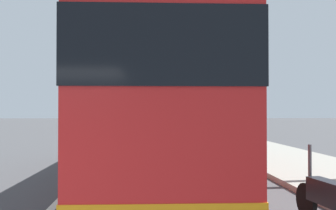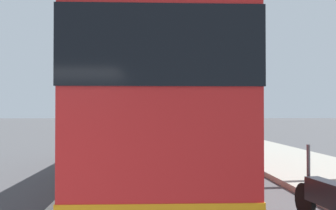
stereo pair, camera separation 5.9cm
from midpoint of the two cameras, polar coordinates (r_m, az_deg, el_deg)
name	(u,v)px [view 2 (the right image)]	position (r m, az deg, el deg)	size (l,w,h in m)	color
sidewalk_curb	(316,169)	(13.08, 20.03, -8.42)	(110.00, 3.60, 0.14)	gray
lane_divider_line	(85,173)	(12.18, -11.35, -9.32)	(110.00, 0.16, 0.01)	silver
coach_bus	(155,103)	(10.81, -1.62, 0.26)	(11.86, 2.71, 3.48)	red
motorcycle_nearest_curb	(332,200)	(6.73, 22.15, -12.17)	(2.24, 0.38, 1.24)	black
car_side_street	(112,122)	(45.46, -7.81, -2.35)	(4.04, 1.91, 1.36)	gold
car_far_distant	(154,126)	(32.21, -1.96, -2.91)	(4.45, 2.05, 1.40)	black
car_behind_bus	(151,122)	(42.81, -2.37, -2.35)	(4.22, 2.03, 1.54)	#2D7238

